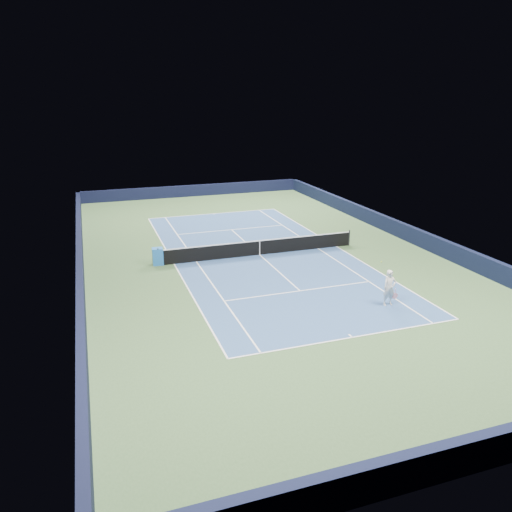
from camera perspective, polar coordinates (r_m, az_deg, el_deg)
name	(u,v)px	position (r m, az deg, el deg)	size (l,w,h in m)	color
ground	(260,255)	(31.81, 0.42, 0.13)	(40.00, 40.00, 0.00)	#36532D
wall_far	(194,191)	(50.25, -7.15, 7.43)	(22.00, 0.35, 1.10)	black
wall_near	(496,447)	(16.25, 25.71, -19.05)	(22.00, 0.35, 1.10)	black
wall_right	(405,232)	(36.55, 16.67, 2.67)	(0.35, 40.00, 1.10)	black
wall_left	(80,265)	(30.03, -19.47, -0.97)	(0.35, 40.00, 1.10)	black
court_surface	(260,255)	(31.81, 0.42, 0.14)	(10.97, 23.77, 0.01)	#2C4B7C
baseline_far	(214,214)	(42.79, -4.88, 4.85)	(10.97, 0.08, 0.00)	white
baseline_near	(352,337)	(21.81, 10.94, -9.12)	(10.97, 0.08, 0.00)	white
sideline_doubles_right	(337,246)	(33.94, 9.19, 1.08)	(0.08, 23.77, 0.00)	white
sideline_doubles_left	(174,264)	(30.53, -9.35, -0.90)	(0.08, 23.77, 0.00)	white
sideline_singles_right	(318,248)	(33.34, 7.11, 0.86)	(0.08, 23.77, 0.00)	white
sideline_singles_left	(196,262)	(30.76, -6.84, -0.63)	(0.08, 23.77, 0.00)	white
service_line_far	(232,230)	(37.65, -2.81, 3.02)	(8.23, 0.08, 0.00)	white
service_line_near	(300,291)	(26.23, 5.06, -3.98)	(8.23, 0.08, 0.00)	white
center_service_line	(260,255)	(31.81, 0.42, 0.15)	(0.08, 12.80, 0.00)	white
center_mark_far	(214,214)	(42.65, -4.83, 4.81)	(0.08, 0.30, 0.00)	white
center_mark_near	(351,336)	(21.92, 10.75, -8.95)	(0.08, 0.30, 0.00)	white
tennis_net	(260,247)	(31.66, 0.42, 1.00)	(12.90, 0.10, 1.07)	black
sponsor_cube	(158,256)	(30.46, -11.15, -0.05)	(0.66, 0.61, 1.03)	blue
tennis_player	(389,288)	(24.98, 15.01, -3.55)	(0.81, 1.25, 1.92)	silver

